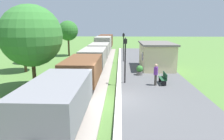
{
  "coord_description": "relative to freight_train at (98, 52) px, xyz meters",
  "views": [
    {
      "loc": [
        0.5,
        -12.85,
        4.88
      ],
      "look_at": [
        -0.2,
        4.51,
        1.17
      ],
      "focal_mm": 33.86,
      "sensor_mm": 36.0,
      "label": 1
    }
  ],
  "objects": [
    {
      "name": "ground_plane",
      "position": [
        2.4,
        -13.95,
        -1.51
      ],
      "size": [
        160.0,
        160.0,
        0.0
      ],
      "primitive_type": "plane",
      "color": "#517A38"
    },
    {
      "name": "platform_slab",
      "position": [
        5.6,
        -13.95,
        -1.38
      ],
      "size": [
        6.0,
        60.0,
        0.25
      ],
      "primitive_type": "cube",
      "color": "#565659",
      "rests_on": "ground"
    },
    {
      "name": "platform_edge_stripe",
      "position": [
        2.8,
        -13.95,
        -1.25
      ],
      "size": [
        0.36,
        60.0,
        0.01
      ],
      "primitive_type": "cube",
      "color": "silver",
      "rests_on": "platform_slab"
    },
    {
      "name": "track_ballast",
      "position": [
        -0.0,
        -13.95,
        -1.45
      ],
      "size": [
        3.8,
        60.0,
        0.12
      ],
      "primitive_type": "cube",
      "color": "#9E9389",
      "rests_on": "ground"
    },
    {
      "name": "rail_near",
      "position": [
        0.72,
        -13.95,
        -1.32
      ],
      "size": [
        0.07,
        60.0,
        0.14
      ],
      "primitive_type": "cube",
      "color": "slate",
      "rests_on": "track_ballast"
    },
    {
      "name": "rail_far",
      "position": [
        -0.72,
        -13.95,
        -1.32
      ],
      "size": [
        0.07,
        60.0,
        0.14
      ],
      "primitive_type": "cube",
      "color": "slate",
      "rests_on": "track_ballast"
    },
    {
      "name": "freight_train",
      "position": [
        0.0,
        0.0,
        0.0
      ],
      "size": [
        2.5,
        39.2,
        2.72
      ],
      "color": "gray",
      "rests_on": "rail_near"
    },
    {
      "name": "station_hut",
      "position": [
        6.8,
        -3.8,
        0.15
      ],
      "size": [
        3.5,
        5.8,
        2.78
      ],
      "color": "beige",
      "rests_on": "platform_slab"
    },
    {
      "name": "bench_near_hut",
      "position": [
        6.36,
        -10.25,
        -0.78
      ],
      "size": [
        0.42,
        1.5,
        0.91
      ],
      "color": "#1E4C2D",
      "rests_on": "platform_slab"
    },
    {
      "name": "person_waiting",
      "position": [
        5.66,
        -10.71,
        -0.32
      ],
      "size": [
        0.37,
        0.45,
        1.71
      ],
      "rotation": [
        0.0,
        0.0,
        2.72
      ],
      "color": "#38332D",
      "rests_on": "platform_slab"
    },
    {
      "name": "potted_planter",
      "position": [
        4.72,
        -7.26,
        -0.78
      ],
      "size": [
        0.64,
        0.64,
        0.92
      ],
      "color": "slate",
      "rests_on": "platform_slab"
    },
    {
      "name": "lamp_post_near",
      "position": [
        3.28,
        -10.08,
        1.3
      ],
      "size": [
        0.28,
        0.28,
        3.7
      ],
      "color": "black",
      "rests_on": "platform_slab"
    },
    {
      "name": "lamp_post_far",
      "position": [
        3.28,
        0.31,
        1.3
      ],
      "size": [
        0.28,
        0.28,
        3.7
      ],
      "color": "black",
      "rests_on": "platform_slab"
    },
    {
      "name": "tree_trackside_mid",
      "position": [
        -3.62,
        -11.49,
        2.6
      ],
      "size": [
        4.52,
        4.52,
        6.37
      ],
      "color": "#4C3823",
      "rests_on": "ground"
    },
    {
      "name": "tree_trackside_far",
      "position": [
        -7.16,
        -5.22,
        2.97
      ],
      "size": [
        3.56,
        3.56,
        6.27
      ],
      "color": "#4C3823",
      "rests_on": "ground"
    },
    {
      "name": "tree_field_left",
      "position": [
        -7.81,
        -0.01,
        2.85
      ],
      "size": [
        3.42,
        3.42,
        6.08
      ],
      "color": "#4C3823",
      "rests_on": "ground"
    },
    {
      "name": "tree_field_distant",
      "position": [
        -5.38,
        6.65,
        2.5
      ],
      "size": [
        3.13,
        3.13,
        5.59
      ],
      "color": "#4C3823",
      "rests_on": "ground"
    }
  ]
}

